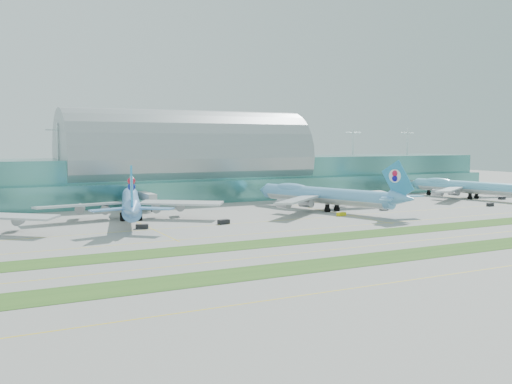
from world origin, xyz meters
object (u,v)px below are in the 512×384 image
airliner_c (323,194)px  airliner_d (466,186)px  airliner_b (131,201)px  terminal (188,170)px

airliner_c → airliner_d: size_ratio=1.08×
airliner_b → airliner_c: size_ratio=0.98×
airliner_c → terminal: bearing=96.7°
airliner_d → airliner_b: bearing=169.9°
terminal → airliner_b: size_ratio=4.58×
airliner_b → airliner_c: bearing=6.6°
airliner_d → airliner_c: bearing=176.2°
terminal → airliner_b: bearing=-125.8°
terminal → airliner_c: 78.39m
airliner_b → airliner_c: (76.08, -9.89, 0.18)m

